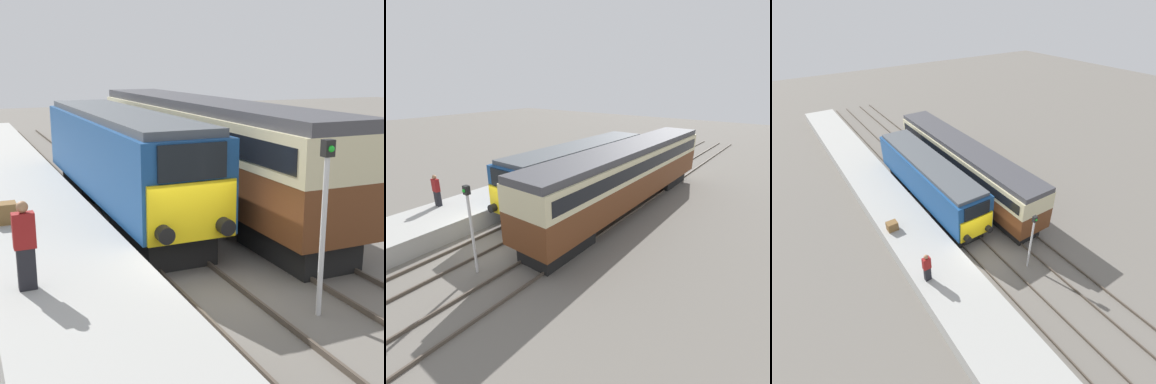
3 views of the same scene
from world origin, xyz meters
TOP-DOWN VIEW (x-y plane):
  - ground_plane at (0.00, 0.00)m, footprint 120.00×120.00m
  - platform_left at (-3.30, 8.00)m, footprint 3.50×50.00m
  - rails_near_track at (0.00, 5.00)m, footprint 1.51×60.00m
  - rails_far_track at (3.40, 5.00)m, footprint 1.50×60.00m
  - locomotive at (0.00, 7.71)m, footprint 2.70×13.47m
  - passenger_carriage at (3.40, 8.04)m, footprint 2.75×17.57m
  - person_on_platform at (-4.31, -0.20)m, footprint 0.44×0.26m
  - signal_post at (1.70, -1.94)m, footprint 0.24×0.28m
  - luggage_crate at (-4.32, 4.85)m, footprint 0.70×0.56m

SIDE VIEW (x-z plane):
  - ground_plane at x=0.00m, z-range 0.00..0.00m
  - rails_near_track at x=0.00m, z-range 0.00..0.14m
  - rails_far_track at x=3.40m, z-range 0.00..0.14m
  - platform_left at x=-3.30m, z-range 0.00..1.00m
  - luggage_crate at x=-4.32m, z-range 1.00..1.60m
  - person_on_platform at x=-4.31m, z-range 1.00..2.86m
  - locomotive at x=0.00m, z-range 0.21..4.07m
  - signal_post at x=1.70m, z-range 0.37..4.33m
  - passenger_carriage at x=3.40m, z-range 0.43..4.59m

